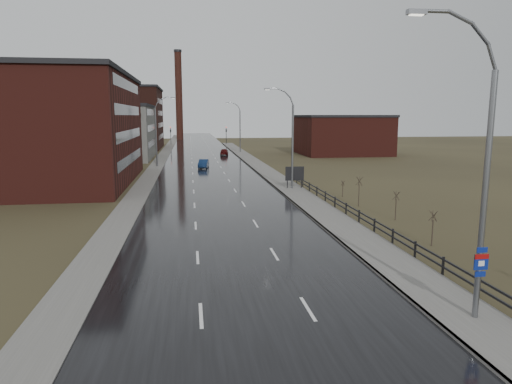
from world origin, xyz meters
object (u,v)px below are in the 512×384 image
object	(u,v)px
car_near	(204,164)
streetlight_main	(479,175)
car_far	(224,152)
billboard	(295,174)

from	to	relation	value
car_near	streetlight_main	bearing A→B (deg)	-73.25
streetlight_main	car_near	size ratio (longest dim) A/B	2.97
car_far	car_near	bearing A→B (deg)	83.90
car_near	car_far	world-z (taller)	car_far
streetlight_main	car_near	xyz separation A→B (m)	(-8.96, 57.37, -5.39)
streetlight_main	car_near	distance (m)	58.32
billboard	car_far	distance (m)	47.25
car_near	car_far	xyz separation A→B (m)	(5.11, 23.74, 0.04)
streetlight_main	car_far	bearing A→B (deg)	92.72
billboard	car_near	bearing A→B (deg)	112.38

